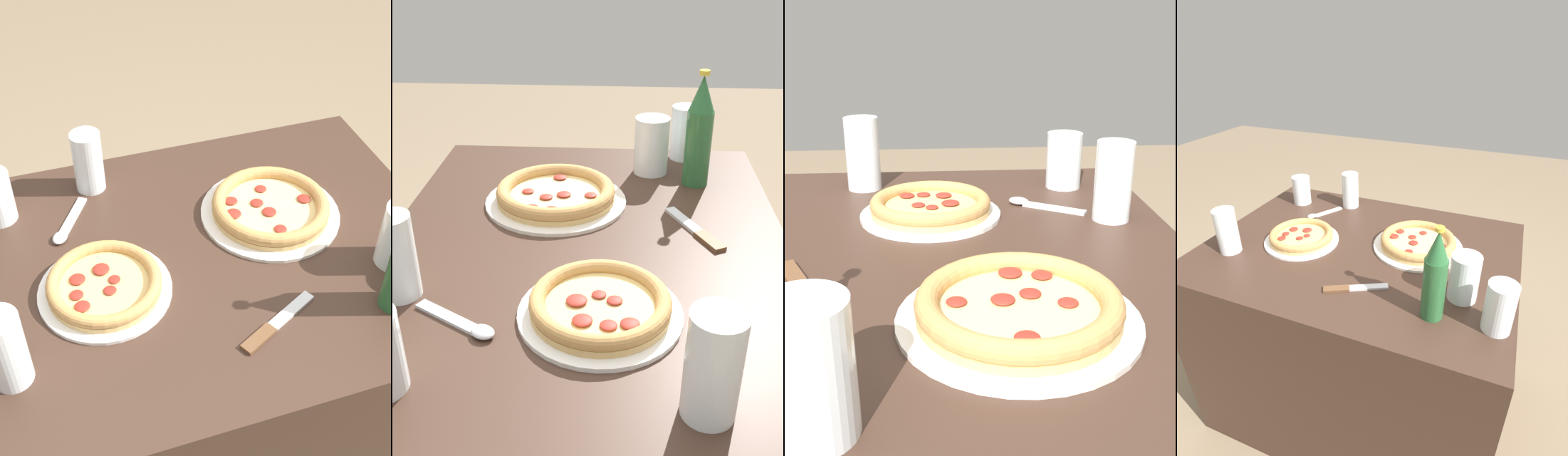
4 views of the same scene
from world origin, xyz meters
TOP-DOWN VIEW (x-y plane):
  - ground_plane at (0.00, 0.00)m, footprint 8.00×8.00m
  - table at (0.00, 0.00)m, footprint 1.05×0.79m
  - pizza_pepperoni at (0.21, 0.04)m, footprint 0.26×0.26m
  - pizza_margherita at (-0.19, -0.08)m, footprint 0.31×0.31m
  - glass_red_wine at (-0.37, 0.14)m, footprint 0.08×0.08m
  - glass_orange_juice at (0.38, -0.25)m, footprint 0.08×0.08m
  - glass_lemonade at (0.17, -0.30)m, footprint 0.07×0.07m
  - glass_water at (-0.47, 0.22)m, footprint 0.07×0.07m
  - glass_mango_juice at (0.40, 0.18)m, footprint 0.07×0.07m
  - beer_bottle at (-0.31, 0.24)m, footprint 0.06×0.06m
  - knife at (-0.08, 0.22)m, footprint 0.18×0.11m
  - spoon at (0.25, -0.17)m, footprint 0.10×0.15m

SIDE VIEW (x-z plane):
  - ground_plane at x=0.00m, z-range 0.00..0.00m
  - table at x=0.00m, z-range 0.00..0.75m
  - knife at x=-0.08m, z-range 0.75..0.76m
  - spoon at x=0.25m, z-range 0.75..0.77m
  - pizza_pepperoni at x=0.21m, z-range 0.75..0.79m
  - pizza_margherita at x=-0.19m, z-range 0.75..0.80m
  - glass_orange_juice at x=0.38m, z-range 0.75..0.87m
  - glass_water at x=-0.47m, z-range 0.75..0.88m
  - glass_red_wine at x=-0.37m, z-range 0.75..0.89m
  - glass_lemonade at x=0.17m, z-range 0.75..0.89m
  - glass_mango_juice at x=0.40m, z-range 0.74..0.90m
  - beer_bottle at x=-0.31m, z-range 0.75..1.01m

